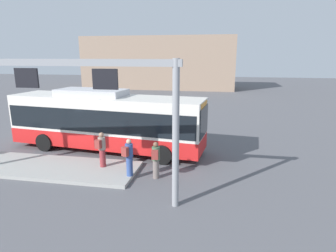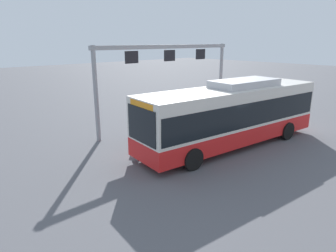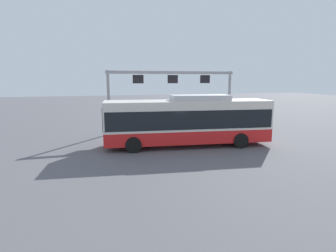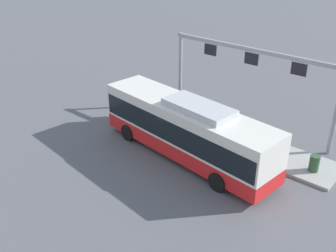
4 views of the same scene
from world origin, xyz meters
name	(u,v)px [view 1 (image 1 of 4)]	position (x,y,z in m)	size (l,w,h in m)	color
ground_plane	(108,150)	(0.00, 0.00, 0.00)	(120.00, 120.00, 0.00)	#56565B
platform_curb	(36,166)	(-2.38, -3.22, 0.08)	(10.00, 2.80, 0.16)	#9E9E99
bus_main	(106,119)	(-0.01, 0.00, 1.81)	(11.27, 3.73, 3.46)	red
person_boarding	(156,159)	(3.62, -3.33, 0.89)	(0.37, 0.54, 1.67)	slate
person_waiting_near	(129,157)	(2.49, -3.62, 1.05)	(0.48, 0.60, 1.67)	#334C8C
person_waiting_mid	(102,149)	(0.91, -2.85, 1.05)	(0.44, 0.58, 1.67)	maroon
platform_sign_gantry	(29,96)	(-0.60, -5.47, 3.85)	(11.25, 0.24, 5.20)	gray
station_building	(160,63)	(-3.90, 32.49, 4.12)	(24.40, 8.00, 8.24)	gray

